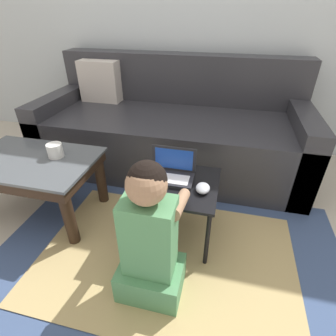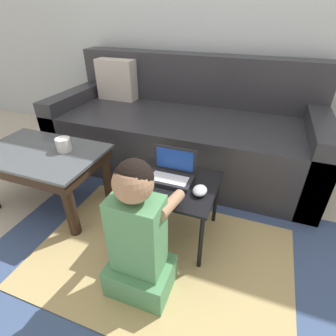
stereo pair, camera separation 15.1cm
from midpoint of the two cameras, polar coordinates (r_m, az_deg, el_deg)
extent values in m
plane|color=beige|center=(1.62, -7.26, -18.91)|extent=(16.00, 16.00, 0.00)
cube|color=silver|center=(2.60, 4.98, 31.83)|extent=(9.00, 0.06, 2.50)
cube|color=#3D517A|center=(1.61, -3.19, -18.92)|extent=(2.00, 1.35, 0.01)
cube|color=tan|center=(1.60, -3.20, -18.81)|extent=(1.44, 0.97, 0.00)
cube|color=#2D2D33|center=(2.32, -1.15, 6.06)|extent=(2.19, 0.95, 0.48)
cube|color=#2D2D33|center=(2.51, 0.99, 18.94)|extent=(2.19, 0.21, 0.42)
cube|color=#2D2D33|center=(2.72, -22.65, 8.90)|extent=(0.16, 0.95, 0.59)
cube|color=#2D2D33|center=(2.28, 24.46, 4.19)|extent=(0.16, 0.95, 0.59)
cube|color=beige|center=(2.61, -16.26, 17.62)|extent=(0.36, 0.14, 0.36)
cube|color=#4C5156|center=(1.90, -29.88, 1.43)|extent=(0.81, 0.52, 0.02)
cube|color=black|center=(1.92, -29.53, 0.30)|extent=(0.78, 0.50, 0.07)
cylinder|color=black|center=(1.67, -23.28, -9.77)|extent=(0.07, 0.07, 0.41)
cylinder|color=black|center=(2.35, -31.76, 0.36)|extent=(0.07, 0.07, 0.41)
cylinder|color=black|center=(1.94, -16.64, -2.15)|extent=(0.07, 0.07, 0.41)
cube|color=black|center=(1.49, -1.37, -3.55)|extent=(0.49, 0.44, 0.02)
cylinder|color=black|center=(1.54, -11.36, -12.39)|extent=(0.02, 0.02, 0.38)
cylinder|color=black|center=(1.44, 5.49, -15.48)|extent=(0.02, 0.02, 0.38)
cylinder|color=black|center=(1.81, -6.49, -4.16)|extent=(0.02, 0.02, 0.38)
cylinder|color=black|center=(1.73, 7.51, -6.18)|extent=(0.02, 0.02, 0.38)
cube|color=#232328|center=(1.50, -2.25, -2.41)|extent=(0.26, 0.16, 0.02)
cube|color=silver|center=(1.48, -2.41, -2.36)|extent=(0.21, 0.10, 0.00)
cube|color=#232328|center=(1.52, -1.52, 1.93)|extent=(0.26, 0.01, 0.15)
cube|color=#1E47B7|center=(1.52, -1.56, 1.86)|extent=(0.22, 0.00, 0.13)
ellipsoid|color=#B2B7C1|center=(1.41, 4.57, -4.49)|extent=(0.08, 0.10, 0.04)
cube|color=#518E5B|center=(1.43, -6.93, -22.78)|extent=(0.31, 0.24, 0.17)
cube|color=#518E5B|center=(1.21, -7.83, -14.84)|extent=(0.23, 0.16, 0.40)
sphere|color=#9E7556|center=(1.02, -8.97, -3.82)|extent=(0.17, 0.17, 0.17)
sphere|color=black|center=(1.02, -8.84, -2.82)|extent=(0.16, 0.16, 0.16)
cylinder|color=#9E7556|center=(1.26, -10.69, -6.22)|extent=(0.06, 0.28, 0.14)
cylinder|color=#9E7556|center=(1.20, -1.06, -7.84)|extent=(0.06, 0.28, 0.14)
cylinder|color=white|center=(1.82, -25.59, 3.41)|extent=(0.09, 0.09, 0.09)
camera|label=1|loc=(0.08, -92.86, -1.78)|focal=28.00mm
camera|label=2|loc=(0.08, 87.14, 1.78)|focal=28.00mm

